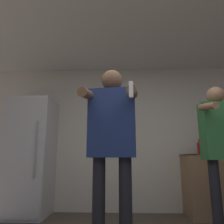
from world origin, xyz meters
name	(u,v)px	position (x,y,z in m)	size (l,w,h in m)	color
wall_back	(132,136)	(0.00, 2.65, 1.27)	(7.00, 0.06, 2.55)	beige
ceiling_slab	(135,28)	(0.00, 1.31, 2.57)	(7.00, 3.14, 0.05)	silver
refrigerator	(30,156)	(-1.70, 2.30, 0.93)	(0.71, 0.68, 1.86)	silver
bottle_brown_liquor	(213,149)	(1.32, 2.42, 1.04)	(0.07, 0.07, 0.25)	#563314
bottle_dark_rum	(200,148)	(1.10, 2.42, 1.06)	(0.08, 0.08, 0.27)	maroon
bottle_clear_vodka	(219,147)	(1.41, 2.42, 1.07)	(0.08, 0.08, 0.28)	#194723
bottle_tall_gin	(206,145)	(1.21, 2.42, 1.10)	(0.07, 0.07, 0.37)	black
person_woman_foreground	(112,137)	(-0.28, 0.82, 1.08)	(0.55, 0.50, 1.77)	black
person_man_side	(221,143)	(0.92, 1.23, 1.05)	(0.47, 0.48, 1.72)	black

